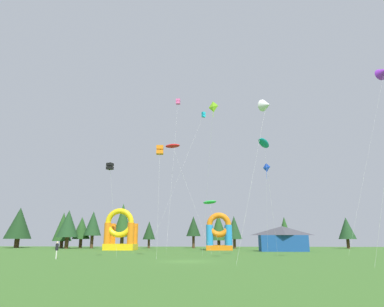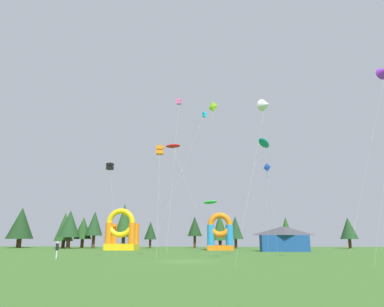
{
  "view_description": "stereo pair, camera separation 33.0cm",
  "coord_description": "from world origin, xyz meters",
  "px_view_note": "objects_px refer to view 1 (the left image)",
  "views": [
    {
      "loc": [
        2.68,
        -35.24,
        2.24
      ],
      "look_at": [
        0.0,
        7.11,
        12.68
      ],
      "focal_mm": 32.2,
      "sensor_mm": 36.0,
      "label": 1
    },
    {
      "loc": [
        3.01,
        -35.21,
        2.24
      ],
      "look_at": [
        0.0,
        7.11,
        12.68
      ],
      "focal_mm": 32.2,
      "sensor_mm": 36.0,
      "label": 2
    }
  ],
  "objects_px": {
    "kite_white_delta": "(266,105)",
    "kite_purple_delta": "(384,72)",
    "kite_teal_parafoil": "(264,143)",
    "kite_cyan_box": "(203,115)",
    "kite_pink_box": "(178,102)",
    "kite_orange_box": "(160,150)",
    "inflatable_red_slide": "(219,236)",
    "kite_blue_diamond": "(266,169)",
    "person_far_side": "(57,249)",
    "inflatable_yellow_castle": "(120,234)",
    "festival_tent": "(283,239)",
    "kite_lime_diamond": "(213,109)",
    "kite_black_box": "(110,167)",
    "kite_red_parafoil": "(173,146)",
    "kite_green_parafoil": "(210,202)"
  },
  "relations": [
    {
      "from": "kite_white_delta",
      "to": "kite_purple_delta",
      "type": "distance_m",
      "value": 28.5
    },
    {
      "from": "kite_teal_parafoil",
      "to": "kite_cyan_box",
      "type": "height_order",
      "value": "kite_cyan_box"
    },
    {
      "from": "kite_white_delta",
      "to": "kite_pink_box",
      "type": "relative_size",
      "value": 0.57
    },
    {
      "from": "kite_orange_box",
      "to": "inflatable_red_slide",
      "type": "height_order",
      "value": "kite_orange_box"
    },
    {
      "from": "kite_blue_diamond",
      "to": "person_far_side",
      "type": "height_order",
      "value": "kite_blue_diamond"
    },
    {
      "from": "inflatable_yellow_castle",
      "to": "kite_pink_box",
      "type": "bearing_deg",
      "value": -22.75
    },
    {
      "from": "kite_teal_parafoil",
      "to": "festival_tent",
      "type": "height_order",
      "value": "kite_teal_parafoil"
    },
    {
      "from": "kite_purple_delta",
      "to": "inflatable_red_slide",
      "type": "bearing_deg",
      "value": 144.12
    },
    {
      "from": "kite_teal_parafoil",
      "to": "kite_white_delta",
      "type": "bearing_deg",
      "value": -96.04
    },
    {
      "from": "kite_purple_delta",
      "to": "kite_cyan_box",
      "type": "height_order",
      "value": "kite_purple_delta"
    },
    {
      "from": "kite_lime_diamond",
      "to": "kite_teal_parafoil",
      "type": "bearing_deg",
      "value": 39.61
    },
    {
      "from": "kite_pink_box",
      "to": "kite_blue_diamond",
      "type": "distance_m",
      "value": 23.52
    },
    {
      "from": "kite_black_box",
      "to": "inflatable_red_slide",
      "type": "distance_m",
      "value": 32.02
    },
    {
      "from": "kite_orange_box",
      "to": "inflatable_red_slide",
      "type": "distance_m",
      "value": 29.22
    },
    {
      "from": "kite_orange_box",
      "to": "kite_white_delta",
      "type": "bearing_deg",
      "value": -33.51
    },
    {
      "from": "kite_white_delta",
      "to": "inflatable_red_slide",
      "type": "xyz_separation_m",
      "value": [
        -4.57,
        34.33,
        -12.71
      ]
    },
    {
      "from": "kite_lime_diamond",
      "to": "inflatable_red_slide",
      "type": "xyz_separation_m",
      "value": [
        0.88,
        30.35,
        -13.97
      ]
    },
    {
      "from": "kite_pink_box",
      "to": "inflatable_yellow_castle",
      "type": "height_order",
      "value": "kite_pink_box"
    },
    {
      "from": "kite_pink_box",
      "to": "kite_black_box",
      "type": "xyz_separation_m",
      "value": [
        -5.71,
        -22.23,
        -17.19
      ]
    },
    {
      "from": "kite_orange_box",
      "to": "festival_tent",
      "type": "bearing_deg",
      "value": 48.93
    },
    {
      "from": "kite_teal_parafoil",
      "to": "kite_lime_diamond",
      "type": "bearing_deg",
      "value": -140.39
    },
    {
      "from": "kite_lime_diamond",
      "to": "kite_white_delta",
      "type": "relative_size",
      "value": 1.07
    },
    {
      "from": "kite_pink_box",
      "to": "kite_red_parafoil",
      "type": "xyz_separation_m",
      "value": [
        0.15,
        -8.91,
        -11.17
      ]
    },
    {
      "from": "kite_lime_diamond",
      "to": "kite_teal_parafoil",
      "type": "distance_m",
      "value": 8.78
    },
    {
      "from": "kite_blue_diamond",
      "to": "person_far_side",
      "type": "bearing_deg",
      "value": -152.7
    },
    {
      "from": "kite_cyan_box",
      "to": "kite_pink_box",
      "type": "bearing_deg",
      "value": -131.88
    },
    {
      "from": "kite_white_delta",
      "to": "inflatable_yellow_castle",
      "type": "distance_m",
      "value": 42.49
    },
    {
      "from": "kite_purple_delta",
      "to": "kite_white_delta",
      "type": "bearing_deg",
      "value": -141.94
    },
    {
      "from": "inflatable_red_slide",
      "to": "kite_purple_delta",
      "type": "bearing_deg",
      "value": -35.88
    },
    {
      "from": "kite_green_parafoil",
      "to": "festival_tent",
      "type": "height_order",
      "value": "kite_green_parafoil"
    },
    {
      "from": "kite_white_delta",
      "to": "festival_tent",
      "type": "relative_size",
      "value": 2.04
    },
    {
      "from": "kite_pink_box",
      "to": "festival_tent",
      "type": "relative_size",
      "value": 3.57
    },
    {
      "from": "kite_cyan_box",
      "to": "kite_black_box",
      "type": "bearing_deg",
      "value": -110.76
    },
    {
      "from": "kite_orange_box",
      "to": "person_far_side",
      "type": "relative_size",
      "value": 7.22
    },
    {
      "from": "kite_red_parafoil",
      "to": "kite_blue_diamond",
      "type": "xyz_separation_m",
      "value": [
        14.37,
        -1.47,
        -4.16
      ]
    },
    {
      "from": "kite_red_parafoil",
      "to": "inflatable_red_slide",
      "type": "height_order",
      "value": "kite_red_parafoil"
    },
    {
      "from": "inflatable_red_slide",
      "to": "kite_black_box",
      "type": "bearing_deg",
      "value": -115.2
    },
    {
      "from": "inflatable_red_slide",
      "to": "kite_cyan_box",
      "type": "bearing_deg",
      "value": -167.63
    },
    {
      "from": "kite_teal_parafoil",
      "to": "kite_black_box",
      "type": "height_order",
      "value": "kite_teal_parafoil"
    },
    {
      "from": "kite_lime_diamond",
      "to": "kite_purple_delta",
      "type": "distance_m",
      "value": 30.44
    },
    {
      "from": "kite_teal_parafoil",
      "to": "inflatable_yellow_castle",
      "type": "relative_size",
      "value": 1.89
    },
    {
      "from": "kite_green_parafoil",
      "to": "person_far_side",
      "type": "height_order",
      "value": "kite_green_parafoil"
    },
    {
      "from": "kite_orange_box",
      "to": "kite_black_box",
      "type": "distance_m",
      "value": 6.41
    },
    {
      "from": "kite_blue_diamond",
      "to": "kite_black_box",
      "type": "xyz_separation_m",
      "value": [
        -20.23,
        -11.85,
        -1.86
      ]
    },
    {
      "from": "kite_cyan_box",
      "to": "inflatable_red_slide",
      "type": "distance_m",
      "value": 24.32
    },
    {
      "from": "kite_lime_diamond",
      "to": "kite_white_delta",
      "type": "xyz_separation_m",
      "value": [
        5.44,
        -3.98,
        -1.27
      ]
    },
    {
      "from": "kite_teal_parafoil",
      "to": "kite_cyan_box",
      "type": "relative_size",
      "value": 0.53
    },
    {
      "from": "kite_orange_box",
      "to": "person_far_side",
      "type": "distance_m",
      "value": 16.22
    },
    {
      "from": "kite_red_parafoil",
      "to": "kite_cyan_box",
      "type": "distance_m",
      "value": 18.09
    },
    {
      "from": "kite_red_parafoil",
      "to": "kite_orange_box",
      "type": "bearing_deg",
      "value": -90.88
    }
  ]
}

